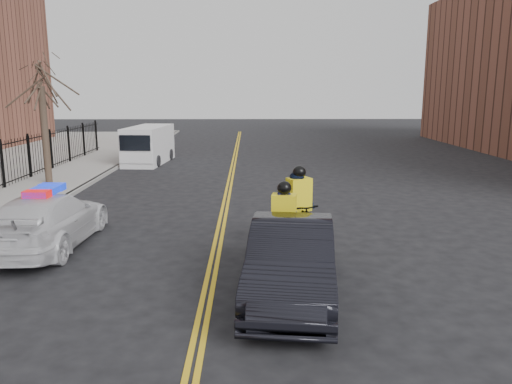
{
  "coord_description": "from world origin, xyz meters",
  "views": [
    {
      "loc": [
        0.82,
        -10.84,
        3.99
      ],
      "look_at": [
        1.02,
        2.3,
        1.3
      ],
      "focal_mm": 35.0,
      "sensor_mm": 36.0,
      "label": 1
    }
  ],
  "objects_px": {
    "dark_sedan": "(291,260)",
    "cyclist_near": "(284,239)",
    "cyclist_far": "(299,217)",
    "police_cruiser": "(47,220)",
    "cargo_van": "(148,145)"
  },
  "relations": [
    {
      "from": "cyclist_far",
      "to": "police_cruiser",
      "type": "bearing_deg",
      "value": 153.33
    },
    {
      "from": "police_cruiser",
      "to": "cargo_van",
      "type": "distance_m",
      "value": 15.09
    },
    {
      "from": "dark_sedan",
      "to": "cyclist_near",
      "type": "distance_m",
      "value": 1.51
    },
    {
      "from": "police_cruiser",
      "to": "cargo_van",
      "type": "xyz_separation_m",
      "value": [
        -0.37,
        15.08,
        0.28
      ]
    },
    {
      "from": "cyclist_near",
      "to": "cyclist_far",
      "type": "distance_m",
      "value": 1.58
    },
    {
      "from": "dark_sedan",
      "to": "cargo_van",
      "type": "bearing_deg",
      "value": 115.75
    },
    {
      "from": "police_cruiser",
      "to": "cyclist_near",
      "type": "bearing_deg",
      "value": 164.28
    },
    {
      "from": "police_cruiser",
      "to": "dark_sedan",
      "type": "bearing_deg",
      "value": 152.22
    },
    {
      "from": "police_cruiser",
      "to": "cyclist_far",
      "type": "xyz_separation_m",
      "value": [
        6.45,
        -0.28,
        0.14
      ]
    },
    {
      "from": "cargo_van",
      "to": "cyclist_far",
      "type": "bearing_deg",
      "value": -61.09
    },
    {
      "from": "dark_sedan",
      "to": "cyclist_near",
      "type": "bearing_deg",
      "value": 98.13
    },
    {
      "from": "dark_sedan",
      "to": "cyclist_far",
      "type": "xyz_separation_m",
      "value": [
        0.44,
        3.0,
        0.1
      ]
    },
    {
      "from": "cyclist_far",
      "to": "cargo_van",
      "type": "bearing_deg",
      "value": 89.79
    },
    {
      "from": "cyclist_near",
      "to": "dark_sedan",
      "type": "bearing_deg",
      "value": -79.08
    },
    {
      "from": "cyclist_near",
      "to": "cyclist_far",
      "type": "xyz_separation_m",
      "value": [
        0.48,
        1.5,
        0.14
      ]
    }
  ]
}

